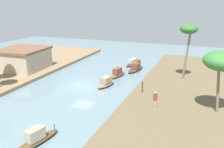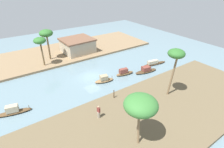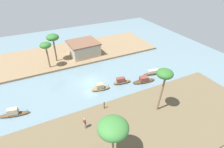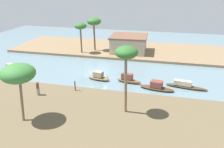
# 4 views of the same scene
# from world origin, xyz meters

# --- Properties ---
(river_water) EXTENTS (67.09, 67.09, 0.00)m
(river_water) POSITION_xyz_m (0.00, 0.00, 0.00)
(river_water) COLOR slate
(river_water) RESTS_ON ground
(riverbank_left) EXTENTS (40.70, 13.18, 0.41)m
(riverbank_left) POSITION_xyz_m (0.00, -13.19, 0.21)
(riverbank_left) COLOR brown
(riverbank_left) RESTS_ON ground
(riverbank_right) EXTENTS (40.70, 13.18, 0.41)m
(riverbank_right) POSITION_xyz_m (0.00, 13.19, 0.21)
(riverbank_right) COLOR #846B4C
(riverbank_right) RESTS_ON ground
(sampan_with_red_awning) EXTENTS (5.38, 1.73, 0.98)m
(sampan_with_red_awning) POSITION_xyz_m (12.49, -2.81, 0.36)
(sampan_with_red_awning) COLOR #47331E
(sampan_with_red_awning) RESTS_ON river_water
(sampan_foreground) EXTENTS (4.36, 1.77, 1.27)m
(sampan_foreground) POSITION_xyz_m (-12.82, -2.89, 0.44)
(sampan_foreground) COLOR brown
(sampan_foreground) RESTS_ON river_water
(sampan_downstream_large) EXTENTS (3.37, 1.73, 1.21)m
(sampan_downstream_large) POSITION_xyz_m (0.85, -2.77, 0.44)
(sampan_downstream_large) COLOR brown
(sampan_downstream_large) RESTS_ON river_water
(sampan_with_tall_canopy) EXTENTS (3.46, 1.37, 1.27)m
(sampan_with_tall_canopy) POSITION_xyz_m (5.07, -2.79, 0.48)
(sampan_with_tall_canopy) COLOR brown
(sampan_with_tall_canopy) RESTS_ON river_water
(sampan_open_hull) EXTENTS (4.55, 1.92, 1.15)m
(sampan_open_hull) POSITION_xyz_m (8.98, -4.19, 0.40)
(sampan_open_hull) COLOR #47331E
(sampan_open_hull) RESTS_ON river_water
(person_on_near_bank) EXTENTS (0.46, 0.46, 1.74)m
(person_on_near_bank) POSITION_xyz_m (-4.37, -9.96, 1.13)
(person_on_near_bank) COLOR gray
(person_on_near_bank) RESTS_ON riverbank_left
(mooring_post) EXTENTS (0.14, 0.14, 1.26)m
(mooring_post) POSITION_xyz_m (-0.62, -7.75, 1.04)
(mooring_post) COLOR #4C3823
(mooring_post) RESTS_ON riverbank_left
(palm_tree_left_near) EXTENTS (3.19, 3.19, 5.68)m
(palm_tree_left_near) POSITION_xyz_m (-2.91, -15.27, 5.17)
(palm_tree_left_near) COLOR #7F6647
(palm_tree_left_near) RESTS_ON riverbank_left
(palm_tree_left_far) EXTENTS (2.20, 2.20, 7.00)m
(palm_tree_left_far) POSITION_xyz_m (6.35, -11.59, 6.57)
(palm_tree_left_far) COLOR #7F6647
(palm_tree_left_far) RESTS_ON riverbank_left
(palm_tree_right_tall) EXTENTS (2.20, 2.20, 5.54)m
(palm_tree_right_tall) POSITION_xyz_m (-5.75, 8.28, 5.18)
(palm_tree_right_tall) COLOR brown
(palm_tree_right_tall) RESTS_ON riverbank_right
(palm_tree_right_short) EXTENTS (2.58, 2.58, 6.18)m
(palm_tree_right_short) POSITION_xyz_m (-3.91, 10.49, 5.73)
(palm_tree_right_short) COLOR brown
(palm_tree_right_short) RESTS_ON riverbank_right
(riverside_building) EXTENTS (6.92, 6.48, 3.05)m
(riverside_building) POSITION_xyz_m (2.55, 11.14, 1.95)
(riverside_building) COLOR tan
(riverside_building) RESTS_ON riverbank_right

